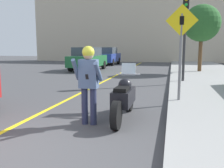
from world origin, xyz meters
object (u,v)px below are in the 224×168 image
at_px(crossing_sign, 181,43).
at_px(street_tree, 202,23).
at_px(motorcycle, 124,98).
at_px(traffic_light, 185,20).
at_px(person_biker, 89,77).
at_px(parked_car_blue, 107,56).
at_px(parked_car_green, 88,59).

xyz_separation_m(crossing_sign, street_tree, (1.51, 9.51, 1.38)).
height_order(motorcycle, traffic_light, traffic_light).
height_order(person_biker, parked_car_blue, person_biker).
xyz_separation_m(parked_car_green, parked_car_blue, (-0.09, 6.04, 0.00)).
bearing_deg(parked_car_blue, motorcycle, -74.19).
relative_size(crossing_sign, street_tree, 0.65).
bearing_deg(street_tree, parked_car_green, 176.73).
distance_m(crossing_sign, parked_car_green, 11.80).
relative_size(traffic_light, street_tree, 0.95).
xyz_separation_m(crossing_sign, traffic_light, (0.28, 4.39, 1.11)).
bearing_deg(motorcycle, street_tree, 76.04).
xyz_separation_m(street_tree, parked_car_green, (-7.78, 0.44, -2.32)).
xyz_separation_m(person_biker, parked_car_blue, (-4.39, 18.43, -0.20)).
bearing_deg(person_biker, street_tree, 73.74).
bearing_deg(parked_car_green, parked_car_blue, 90.89).
xyz_separation_m(person_biker, parked_car_green, (-4.29, 12.39, -0.20)).
height_order(crossing_sign, street_tree, street_tree).
distance_m(person_biker, parked_car_green, 13.11).
bearing_deg(parked_car_green, person_biker, -70.88).
bearing_deg(street_tree, motorcycle, -103.96).
bearing_deg(parked_car_green, motorcycle, -67.20).
relative_size(crossing_sign, traffic_light, 0.69).
height_order(street_tree, parked_car_blue, street_tree).
distance_m(person_biker, parked_car_blue, 18.95).
distance_m(crossing_sign, traffic_light, 4.54).
distance_m(motorcycle, traffic_light, 6.86).
xyz_separation_m(motorcycle, parked_car_green, (-4.96, 11.79, 0.36)).
bearing_deg(parked_car_blue, street_tree, -39.50).
height_order(motorcycle, person_biker, person_biker).
xyz_separation_m(person_biker, street_tree, (3.48, 11.94, 2.12)).
bearing_deg(motorcycle, traffic_light, 75.66).
distance_m(street_tree, parked_car_blue, 10.46).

